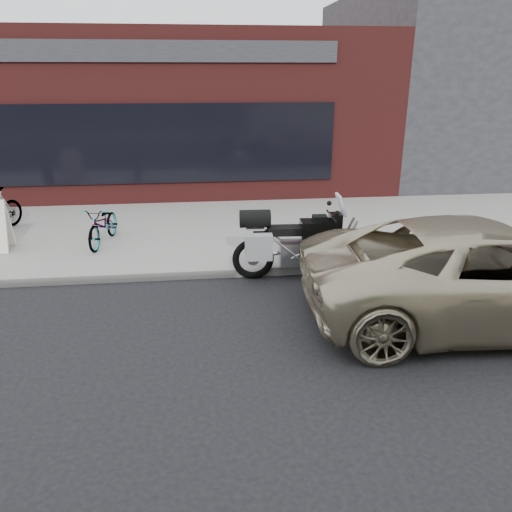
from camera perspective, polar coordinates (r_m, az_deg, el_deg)
ground at (r=5.42m, az=0.78°, el=-18.98°), size 120.00×120.00×0.00m
near_sidewalk at (r=11.66m, az=-3.61°, el=3.54°), size 44.00×6.00×0.15m
storefront at (r=18.24m, az=-11.59°, el=16.20°), size 14.00×10.07×4.50m
neighbour_building at (r=21.00m, az=24.78°, el=17.38°), size 10.00×10.00×6.00m
motorcycle at (r=8.65m, az=4.06°, el=1.47°), size 2.37×0.77×1.50m
minivan at (r=7.85m, az=25.02°, el=-1.77°), size 5.43×2.74×1.47m
bicycle_front at (r=10.49m, az=-17.06°, el=3.46°), size 0.79×1.60×0.80m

